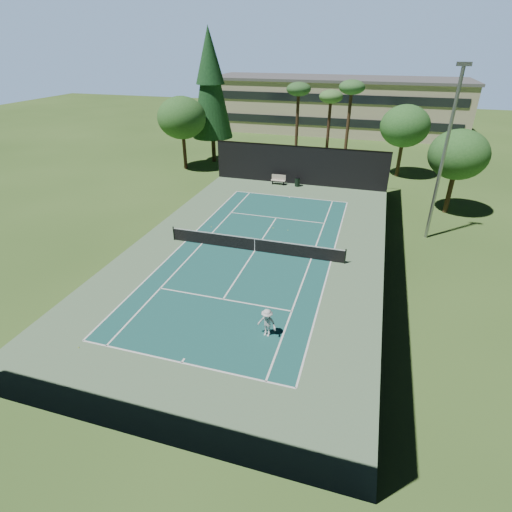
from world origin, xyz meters
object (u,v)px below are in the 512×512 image
at_px(park_bench, 278,179).
at_px(trash_bin, 297,182).
at_px(player, 267,323).
at_px(tennis_ball_a, 79,348).
at_px(tennis_ball_b, 273,228).
at_px(tennis_ball_d, 211,227).
at_px(tennis_net, 255,244).
at_px(tennis_ball_c, 288,230).

distance_m(park_bench, trash_bin, 2.05).
height_order(player, trash_bin, player).
relative_size(player, tennis_ball_a, 26.31).
distance_m(tennis_ball_b, tennis_ball_d, 5.04).
bearing_deg(tennis_net, tennis_ball_d, 147.04).
bearing_deg(player, trash_bin, 108.89).
height_order(tennis_ball_a, tennis_ball_d, tennis_ball_d).
bearing_deg(player, tennis_net, 121.76).
distance_m(tennis_ball_a, trash_bin, 28.18).
xyz_separation_m(tennis_ball_a, tennis_ball_d, (0.73, 15.38, 0.01)).
bearing_deg(tennis_ball_a, player, 22.65).
bearing_deg(tennis_net, player, -69.34).
xyz_separation_m(tennis_ball_c, tennis_ball_d, (-6.14, -1.15, 0.00)).
bearing_deg(tennis_ball_a, park_bench, 83.19).
height_order(tennis_ball_a, tennis_ball_b, tennis_ball_b).
height_order(tennis_ball_c, park_bench, park_bench).
bearing_deg(trash_bin, tennis_ball_b, -88.67).
height_order(tennis_ball_d, trash_bin, trash_bin).
bearing_deg(park_bench, tennis_ball_d, -101.81).
xyz_separation_m(tennis_ball_a, tennis_ball_c, (6.87, 16.54, 0.00)).
bearing_deg(player, tennis_ball_d, 135.02).
distance_m(tennis_net, trash_bin, 15.27).
relative_size(tennis_ball_c, trash_bin, 0.07).
height_order(player, park_bench, player).
bearing_deg(tennis_net, tennis_ball_a, -113.29).
xyz_separation_m(tennis_ball_a, trash_bin, (5.36, 27.66, 0.45)).
xyz_separation_m(tennis_ball_a, park_bench, (3.31, 27.74, 0.52)).
xyz_separation_m(tennis_ball_c, trash_bin, (-1.51, 11.13, 0.45)).
bearing_deg(tennis_ball_c, trash_bin, 97.73).
distance_m(tennis_net, tennis_ball_b, 4.28).
bearing_deg(player, tennis_ball_c, 108.94).
distance_m(tennis_net, player, 9.39).
xyz_separation_m(tennis_net, tennis_ball_d, (-4.61, 2.99, -0.52)).
distance_m(tennis_ball_b, tennis_ball_c, 1.26).
bearing_deg(tennis_ball_c, tennis_ball_d, -169.35).
height_order(player, tennis_ball_c, player).
bearing_deg(tennis_net, tennis_ball_c, 69.69).
xyz_separation_m(tennis_ball_b, tennis_ball_d, (-4.88, -1.26, 0.00)).
bearing_deg(tennis_ball_a, tennis_ball_d, 87.28).
distance_m(player, tennis_ball_a, 9.40).
xyz_separation_m(tennis_ball_c, park_bench, (-3.56, 11.20, 0.51)).
xyz_separation_m(player, tennis_ball_d, (-7.92, 11.77, -0.76)).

